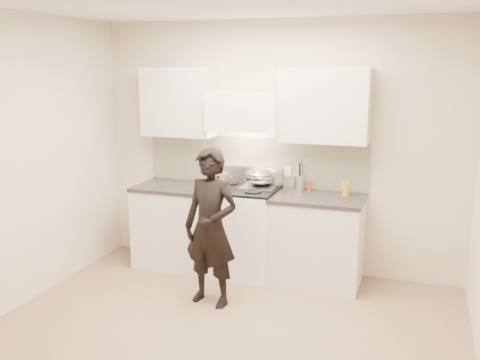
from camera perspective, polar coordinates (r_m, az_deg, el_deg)
name	(u,v)px	position (r m, az deg, el deg)	size (l,w,h in m)	color
ground_plane	(220,337)	(4.65, -2.17, -16.40)	(4.00, 4.00, 0.00)	#896A4F
room_shell	(228,141)	(4.50, -1.31, 4.18)	(4.04, 3.54, 2.70)	beige
stove	(241,230)	(5.80, 0.12, -5.38)	(0.76, 0.65, 0.96)	white
counter_right	(317,239)	(5.60, 8.22, -6.30)	(0.92, 0.67, 0.92)	silver
counter_left	(176,225)	(6.09, -6.88, -4.74)	(0.82, 0.67, 0.92)	silver
wok	(260,177)	(5.73, 2.19, 0.36)	(0.34, 0.42, 0.27)	#AAAAB5
stock_pot	(219,181)	(5.59, -2.31, -0.08)	(0.34, 0.28, 0.16)	#AAAAB5
utensil_crock	(299,181)	(5.70, 6.32, -0.16)	(0.11, 0.11, 0.30)	silver
spice_jar	(310,187)	(5.70, 7.44, -0.70)	(0.04, 0.04, 0.09)	#DF4F04
oil_glass	(346,189)	(5.52, 11.24, -0.96)	(0.08, 0.08, 0.14)	#A97913
person	(211,227)	(4.98, -3.14, -5.08)	(0.55, 0.36, 1.49)	black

